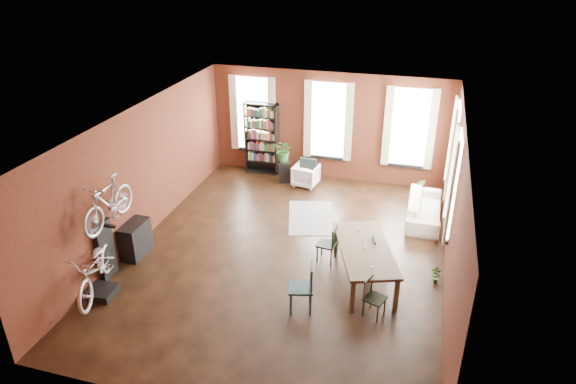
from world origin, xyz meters
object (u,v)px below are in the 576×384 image
(bookshelf, at_px, (262,139))
(plant_stand, at_px, (284,171))
(dining_chair_b, at_px, (327,244))
(white_armchair, at_px, (306,174))
(dining_chair_c, at_px, (375,298))
(dining_chair_d, at_px, (381,255))
(bike_trainer, at_px, (102,292))
(console_table, at_px, (136,239))
(cream_sofa, at_px, (425,205))
(bicycle_floor, at_px, (92,249))
(dining_chair_a, at_px, (301,287))
(dining_table, at_px, (364,263))

(bookshelf, distance_m, plant_stand, 1.25)
(dining_chair_b, height_order, white_armchair, dining_chair_b)
(plant_stand, bearing_deg, bookshelf, 150.68)
(plant_stand, bearing_deg, dining_chair_c, -58.06)
(dining_chair_d, bearing_deg, bike_trainer, 99.75)
(bike_trainer, height_order, console_table, console_table)
(white_armchair, distance_m, cream_sofa, 3.61)
(white_armchair, relative_size, cream_sofa, 0.33)
(dining_chair_c, bearing_deg, bicycle_floor, 120.29)
(bike_trainer, bearing_deg, bicycle_floor, -90.01)
(console_table, distance_m, bicycle_floor, 1.75)
(white_armchair, bearing_deg, bookshelf, -12.28)
(white_armchair, bearing_deg, dining_chair_a, 110.69)
(console_table, height_order, bicycle_floor, bicycle_floor)
(console_table, bearing_deg, bike_trainer, -86.14)
(bicycle_floor, bearing_deg, plant_stand, 55.45)
(console_table, bearing_deg, dining_chair_b, 12.51)
(dining_chair_b, relative_size, bike_trainer, 1.61)
(bookshelf, height_order, plant_stand, bookshelf)
(console_table, bearing_deg, bookshelf, 76.17)
(dining_chair_a, xyz_separation_m, console_table, (-4.09, 0.85, -0.10))
(bicycle_floor, bearing_deg, white_armchair, 49.76)
(dining_table, height_order, bicycle_floor, bicycle_floor)
(bicycle_floor, bearing_deg, dining_table, 5.57)
(dining_chair_c, distance_m, white_armchair, 5.94)
(bookshelf, distance_m, bike_trainer, 6.93)
(white_armchair, distance_m, console_table, 5.43)
(dining_chair_b, distance_m, bike_trainer, 4.82)
(dining_table, distance_m, dining_chair_c, 1.20)
(dining_chair_d, distance_m, console_table, 5.49)
(cream_sofa, relative_size, bike_trainer, 3.86)
(dining_table, height_order, plant_stand, dining_table)
(dining_chair_c, xyz_separation_m, console_table, (-5.48, 0.66, -0.00))
(plant_stand, bearing_deg, dining_chair_a, -70.63)
(console_table, bearing_deg, white_armchair, 58.83)
(dining_table, bearing_deg, bicycle_floor, -177.35)
(bookshelf, bearing_deg, dining_chair_b, -55.45)
(dining_chair_a, bearing_deg, dining_chair_b, 161.33)
(dining_chair_a, relative_size, dining_chair_c, 1.25)
(dining_chair_c, xyz_separation_m, white_armchair, (-2.67, 5.31, -0.05))
(bicycle_floor, bearing_deg, bike_trainer, 73.22)
(dining_chair_a, distance_m, cream_sofa, 4.85)
(dining_chair_d, relative_size, plant_stand, 1.27)
(dining_chair_b, distance_m, console_table, 4.32)
(bike_trainer, bearing_deg, white_armchair, 66.43)
(dining_chair_d, xyz_separation_m, plant_stand, (-3.29, 3.86, -0.09))
(dining_chair_b, xyz_separation_m, bookshelf, (-2.94, 4.26, 0.67))
(dining_chair_d, height_order, bicycle_floor, bicycle_floor)
(dining_chair_a, distance_m, bicycle_floor, 4.10)
(console_table, bearing_deg, plant_stand, 65.76)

